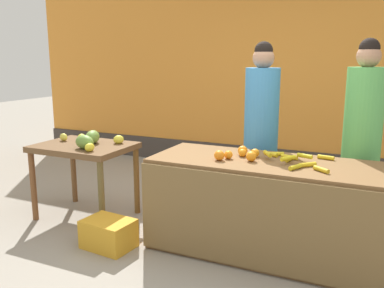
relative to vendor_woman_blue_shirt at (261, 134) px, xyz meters
The scene contains 11 objects.
ground_plane 1.15m from the vendor_woman_blue_shirt, 110.27° to the right, with size 24.00×24.00×0.00m, color gray.
market_wall_back 2.15m from the vendor_woman_blue_shirt, 96.56° to the left, with size 8.69×0.23×3.09m.
fruit_stall_counter 0.87m from the vendor_woman_blue_shirt, 69.71° to the right, with size 1.99×0.81×0.82m.
side_table_wooden 1.85m from the vendor_woman_blue_shirt, 159.53° to the right, with size 0.97×0.72×0.79m.
banana_bunch_pile 0.74m from the vendor_woman_blue_shirt, 52.37° to the right, with size 0.62×0.53×0.07m.
orange_pile 0.66m from the vendor_woman_blue_shirt, 90.49° to the right, with size 0.35×0.36×0.09m.
mango_papaya_pile 1.74m from the vendor_woman_blue_shirt, 157.88° to the right, with size 0.75×0.58×0.14m.
vendor_woman_blue_shirt is the anchor object (origin of this frame).
vendor_woman_green_shirt 0.94m from the vendor_woman_blue_shirt, ahead, with size 0.34×0.34×1.86m.
produce_crate 1.76m from the vendor_woman_blue_shirt, 132.15° to the right, with size 0.44×0.32×0.26m, color gold.
produce_sack 1.17m from the vendor_woman_blue_shirt, behind, with size 0.36×0.30×0.57m, color maroon.
Camera 1 is at (1.33, -3.35, 1.69)m, focal length 38.62 mm.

